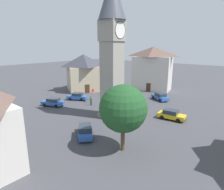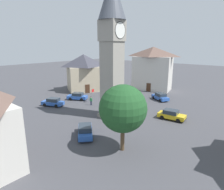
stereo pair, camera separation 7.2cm
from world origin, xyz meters
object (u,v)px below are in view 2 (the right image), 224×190
at_px(car_green_alley, 77,96).
at_px(car_white_side, 160,97).
at_px(car_blue_kerb, 85,131).
at_px(pedestrian, 91,100).
at_px(building_shop_left, 84,72).
at_px(car_red_corner, 171,115).
at_px(car_black_far, 110,92).
at_px(road_sign, 93,94).
at_px(building_terrace_right, 152,68).
at_px(car_silver_kerb, 53,102).
at_px(clock_tower, 112,37).
at_px(tree, 123,109).

bearing_deg(car_green_alley, car_white_side, -50.41).
bearing_deg(car_blue_kerb, pedestrian, 43.16).
bearing_deg(building_shop_left, car_green_alley, -141.11).
relative_size(car_red_corner, car_black_far, 0.96).
xyz_separation_m(car_blue_kerb, road_sign, (11.08, 9.97, 1.14)).
bearing_deg(building_terrace_right, car_silver_kerb, 164.14).
height_order(clock_tower, pedestrian, clock_tower).
bearing_deg(clock_tower, road_sign, 66.47).
distance_m(car_silver_kerb, tree, 20.67).
relative_size(car_blue_kerb, building_terrace_right, 0.39).
bearing_deg(pedestrian, tree, -122.29).
height_order(pedestrian, road_sign, road_sign).
bearing_deg(car_green_alley, pedestrian, -98.87).
bearing_deg(pedestrian, car_green_alley, 81.13).
height_order(building_shop_left, road_sign, building_shop_left).
height_order(clock_tower, car_black_far, clock_tower).
bearing_deg(car_silver_kerb, car_black_far, -13.25).
distance_m(car_black_far, car_green_alley, 7.79).
height_order(car_red_corner, building_terrace_right, building_terrace_right).
height_order(car_white_side, building_terrace_right, building_terrace_right).
distance_m(pedestrian, road_sign, 1.87).
xyz_separation_m(building_shop_left, road_sign, (-6.51, -9.84, -2.72)).
xyz_separation_m(clock_tower, car_white_side, (13.91, -1.42, -11.56)).
xyz_separation_m(car_blue_kerb, car_black_far, (17.71, 11.19, 0.00)).
distance_m(tree, building_terrace_right, 31.78).
bearing_deg(tree, clock_tower, 46.65).
bearing_deg(car_red_corner, road_sign, 95.53).
xyz_separation_m(car_red_corner, building_shop_left, (4.99, 25.59, 3.86)).
bearing_deg(car_red_corner, building_terrace_right, 37.52).
height_order(clock_tower, car_white_side, clock_tower).
xyz_separation_m(clock_tower, tree, (-7.22, -7.65, -7.55)).
bearing_deg(car_white_side, pedestrian, 144.58).
bearing_deg(car_blue_kerb, car_black_far, 32.28).
height_order(clock_tower, tree, clock_tower).
bearing_deg(car_silver_kerb, tree, -102.12).
bearing_deg(car_blue_kerb, building_terrace_right, 13.71).
height_order(car_black_far, pedestrian, pedestrian).
distance_m(pedestrian, building_shop_left, 13.79).
relative_size(car_blue_kerb, car_black_far, 0.95).
xyz_separation_m(car_green_alley, building_shop_left, (7.12, 5.74, 3.86)).
bearing_deg(building_shop_left, road_sign, -123.49).
relative_size(car_black_far, pedestrian, 2.64).
bearing_deg(car_blue_kerb, car_white_side, 1.75).
bearing_deg(car_blue_kerb, clock_tower, 15.18).
relative_size(car_white_side, building_shop_left, 0.42).
height_order(clock_tower, car_green_alley, clock_tower).
relative_size(car_silver_kerb, building_terrace_right, 0.41).
distance_m(clock_tower, car_red_corner, 14.83).
relative_size(car_black_far, car_green_alley, 1.01).
bearing_deg(building_terrace_right, tree, -156.29).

